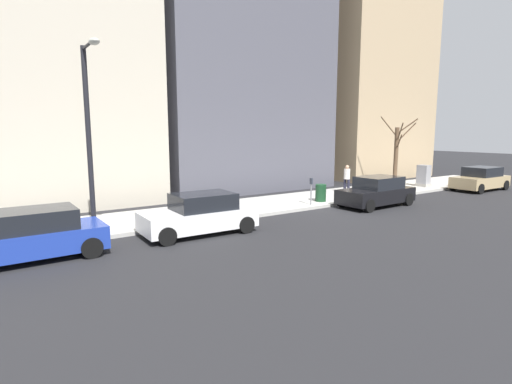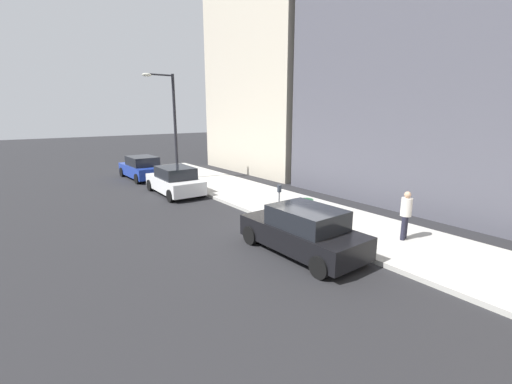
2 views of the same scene
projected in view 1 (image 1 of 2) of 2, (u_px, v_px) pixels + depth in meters
The scene contains 14 objects.
ground_plane at pixel (336, 206), 20.42m from camera, with size 120.00×120.00×0.00m, color #232326.
sidewalk at pixel (310, 199), 22.05m from camera, with size 4.00×36.00×0.15m, color #B2AFA8.
parked_car_tan at pixel (480, 179), 25.86m from camera, with size 1.98×4.23×1.52m.
parked_car_black at pixel (377, 192), 20.35m from camera, with size 2.00×4.24×1.52m.
parked_car_white at pixel (200, 214), 14.84m from camera, with size 2.01×4.24×1.52m.
parked_car_blue at pixel (31, 236), 11.81m from camera, with size 1.98×4.23×1.52m.
parking_meter at pixel (311, 188), 19.92m from camera, with size 0.14×0.10×1.35m.
utility_box at pixel (423, 176), 26.63m from camera, with size 0.83×0.61×1.43m.
streetlamp at pixel (90, 125), 13.59m from camera, with size 1.97×0.32×6.50m.
bare_tree at pixel (396, 153), 26.72m from camera, with size 1.79×1.74×4.65m.
trash_bin at pixel (321, 193), 20.95m from camera, with size 0.56×0.56×0.90m, color #14381E.
pedestrian_near_meter at pixel (347, 177), 23.85m from camera, with size 0.39×0.36×1.66m.
office_block_center at pixel (219, 39), 27.90m from camera, with size 11.55×11.55×20.41m, color #4C4C56.
office_tower_right at pixel (39, 22), 21.06m from camera, with size 9.97×9.97×19.07m, color #BCB29E.
Camera 1 is at (-14.30, 14.68, 3.79)m, focal length 28.00 mm.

